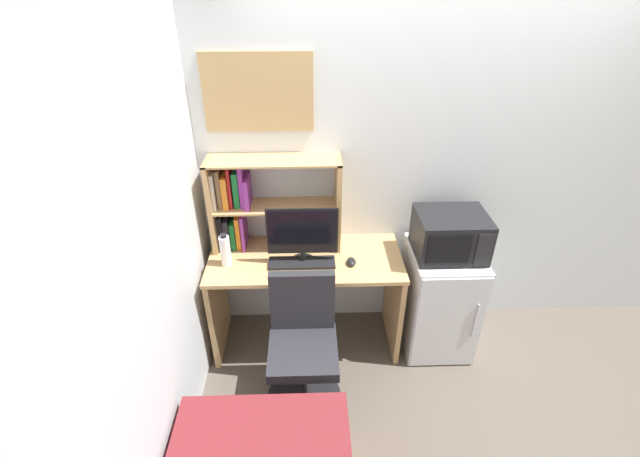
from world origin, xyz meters
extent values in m
cube|color=silver|center=(0.40, 0.02, 1.30)|extent=(6.40, 0.04, 2.60)
cube|color=silver|center=(-1.62, -1.60, 1.30)|extent=(0.04, 4.40, 2.60)
cube|color=tan|center=(-0.89, -0.29, 0.76)|extent=(1.33, 0.58, 0.03)
cube|color=tan|center=(-1.53, -0.29, 0.38)|extent=(0.04, 0.52, 0.75)
cube|color=tan|center=(-0.24, -0.29, 0.38)|extent=(0.04, 0.52, 0.75)
cube|color=tan|center=(-1.51, -0.12, 1.11)|extent=(0.03, 0.25, 0.66)
cube|color=tan|center=(-0.66, -0.12, 1.11)|extent=(0.03, 0.25, 0.66)
cube|color=tan|center=(-1.08, -0.12, 1.43)|extent=(0.88, 0.25, 0.01)
cube|color=tan|center=(-1.08, -0.12, 1.09)|extent=(0.82, 0.25, 0.01)
cube|color=black|center=(-1.47, -0.10, 0.91)|extent=(0.04, 0.17, 0.26)
cube|color=black|center=(-1.43, -0.11, 0.90)|extent=(0.04, 0.21, 0.24)
cube|color=#197233|center=(-1.39, -0.10, 0.88)|extent=(0.03, 0.18, 0.21)
cube|color=orange|center=(-1.35, -0.10, 0.90)|extent=(0.03, 0.18, 0.24)
cube|color=purple|center=(-1.31, -0.11, 0.91)|extent=(0.02, 0.21, 0.27)
cube|color=silver|center=(-1.48, -0.11, 1.23)|extent=(0.02, 0.20, 0.26)
cube|color=brown|center=(-1.45, -0.10, 1.24)|extent=(0.03, 0.17, 0.27)
cube|color=orange|center=(-1.41, -0.10, 1.21)|extent=(0.04, 0.18, 0.23)
cube|color=#B21E1E|center=(-1.38, -0.10, 1.24)|extent=(0.02, 0.16, 0.28)
cube|color=#197233|center=(-1.34, -0.09, 1.22)|extent=(0.04, 0.15, 0.25)
cube|color=purple|center=(-1.30, -0.10, 1.25)|extent=(0.03, 0.16, 0.29)
cube|color=purple|center=(-1.27, -0.11, 1.21)|extent=(0.03, 0.20, 0.21)
cylinder|color=black|center=(-0.90, -0.34, 0.79)|extent=(0.16, 0.16, 0.02)
cylinder|color=black|center=(-0.90, -0.34, 0.83)|extent=(0.04, 0.04, 0.07)
cube|color=black|center=(-0.90, -0.34, 1.02)|extent=(0.47, 0.01, 0.33)
cube|color=black|center=(-0.90, -0.34, 1.02)|extent=(0.44, 0.02, 0.31)
cube|color=black|center=(-0.91, -0.37, 0.79)|extent=(0.45, 0.14, 0.02)
ellipsoid|color=black|center=(-0.58, -0.38, 0.80)|extent=(0.06, 0.09, 0.04)
cylinder|color=silver|center=(-1.41, -0.35, 0.89)|extent=(0.07, 0.07, 0.21)
cylinder|color=black|center=(-1.41, -0.35, 1.00)|extent=(0.04, 0.04, 0.02)
cube|color=silver|center=(0.09, -0.31, 0.41)|extent=(0.48, 0.54, 0.81)
cube|color=silver|center=(0.09, -0.59, 0.41)|extent=(0.46, 0.01, 0.78)
cylinder|color=#B2B2B7|center=(0.25, -0.60, 0.45)|extent=(0.01, 0.01, 0.29)
cube|color=black|center=(0.09, -0.31, 0.96)|extent=(0.46, 0.37, 0.29)
cube|color=black|center=(0.02, -0.50, 0.96)|extent=(0.28, 0.01, 0.22)
cube|color=black|center=(0.25, -0.50, 0.96)|extent=(0.11, 0.01, 0.24)
cylinder|color=black|center=(-0.91, -0.84, 0.02)|extent=(0.49, 0.49, 0.04)
cylinder|color=black|center=(-0.91, -0.84, 0.22)|extent=(0.04, 0.04, 0.41)
cube|color=#232328|center=(-0.91, -0.84, 0.45)|extent=(0.43, 0.43, 0.07)
cube|color=#232328|center=(-0.91, -0.64, 0.70)|extent=(0.41, 0.06, 0.43)
cube|color=tan|center=(-1.16, -0.01, 1.83)|extent=(0.68, 0.02, 0.48)
camera|label=1|loc=(-0.86, -2.75, 2.51)|focal=24.47mm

